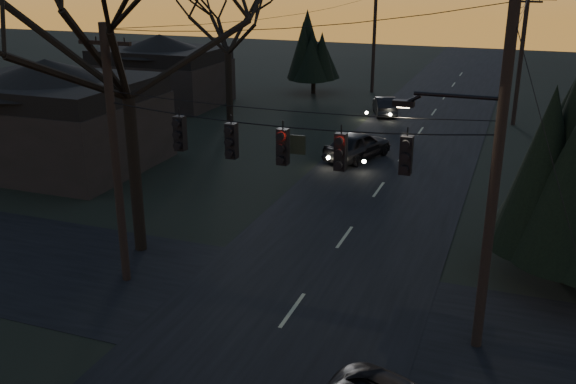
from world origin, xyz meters
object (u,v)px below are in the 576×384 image
(utility_pole_left, at_px, (127,279))
(utility_pole_far_r, at_px, (513,125))
(utility_pole_right, at_px, (476,345))
(sedan_oncoming_b, at_px, (385,106))
(bare_tree_left, at_px, (123,30))
(sedan_oncoming_a, at_px, (357,145))
(utility_pole_far_l, at_px, (372,92))

(utility_pole_left, bearing_deg, utility_pole_far_r, 67.67)
(utility_pole_right, distance_m, utility_pole_left, 11.50)
(utility_pole_right, distance_m, sedan_oncoming_b, 29.29)
(utility_pole_left, distance_m, sedan_oncoming_b, 28.11)
(bare_tree_left, relative_size, sedan_oncoming_b, 2.91)
(utility_pole_left, relative_size, sedan_oncoming_b, 2.15)
(bare_tree_left, height_order, sedan_oncoming_a, bare_tree_left)
(utility_pole_left, xyz_separation_m, sedan_oncoming_a, (3.75, 16.61, 0.78))
(utility_pole_right, height_order, sedan_oncoming_a, utility_pole_right)
(utility_pole_left, distance_m, utility_pole_far_l, 36.00)
(bare_tree_left, bearing_deg, utility_pole_right, -10.49)
(utility_pole_left, distance_m, bare_tree_left, 8.41)
(utility_pole_far_l, bearing_deg, bare_tree_left, -91.52)
(utility_pole_far_r, distance_m, sedan_oncoming_a, 13.80)
(utility_pole_far_l, bearing_deg, utility_pole_left, -90.00)
(sedan_oncoming_a, relative_size, sedan_oncoming_b, 1.17)
(utility_pole_left, bearing_deg, utility_pole_far_l, 90.00)
(utility_pole_right, height_order, utility_pole_far_l, utility_pole_right)
(sedan_oncoming_a, bearing_deg, utility_pole_left, 97.00)
(utility_pole_left, distance_m, utility_pole_far_r, 30.27)
(utility_pole_left, height_order, sedan_oncoming_a, utility_pole_left)
(utility_pole_right, relative_size, utility_pole_left, 1.18)
(bare_tree_left, xyz_separation_m, sedan_oncoming_b, (3.70, 25.66, -7.39))
(utility_pole_far_r, height_order, sedan_oncoming_a, utility_pole_far_r)
(sedan_oncoming_a, xyz_separation_m, sedan_oncoming_b, (-0.95, 11.35, -0.13))
(utility_pole_far_l, bearing_deg, utility_pole_far_r, -34.82)
(utility_pole_right, xyz_separation_m, sedan_oncoming_a, (-7.75, 16.61, 0.78))
(bare_tree_left, distance_m, sedan_oncoming_b, 26.96)
(utility_pole_right, bearing_deg, sedan_oncoming_b, 107.28)
(sedan_oncoming_a, bearing_deg, sedan_oncoming_b, -65.50)
(utility_pole_far_r, relative_size, utility_pole_far_l, 1.06)
(utility_pole_left, height_order, sedan_oncoming_b, utility_pole_left)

